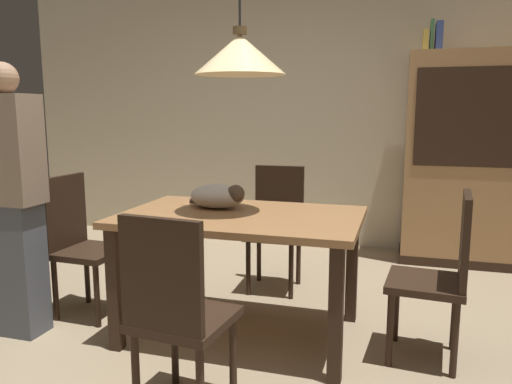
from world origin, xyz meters
TOP-DOWN VIEW (x-y plane):
  - ground at (0.00, 0.00)m, footprint 10.00×10.00m
  - back_wall at (0.00, 2.65)m, footprint 6.40×0.10m
  - dining_table at (-0.06, 0.38)m, footprint 1.40×0.90m
  - chair_near_front at (-0.06, -0.50)m, footprint 0.44×0.44m
  - chair_far_back at (-0.06, 1.26)m, footprint 0.41×0.41m
  - chair_right_side at (1.07, 0.37)m, footprint 0.43×0.43m
  - chair_left_side at (-1.19, 0.38)m, footprint 0.42×0.42m
  - cat_sleeping at (-0.24, 0.50)m, footprint 0.39×0.25m
  - pendant_lamp at (-0.06, 0.38)m, footprint 0.52×0.52m
  - hutch_bookcase at (1.41, 2.32)m, footprint 1.12×0.45m
  - book_yellow_short at (0.98, 2.32)m, footprint 0.04×0.20m
  - book_green_slim at (1.03, 2.32)m, footprint 0.03×0.20m
  - book_blue_wide at (1.09, 2.32)m, footprint 0.06×0.24m
  - person_standing at (-1.37, 0.02)m, footprint 0.36×0.22m

SIDE VIEW (x-z plane):
  - ground at x=0.00m, z-range 0.00..0.00m
  - chair_near_front at x=-0.06m, z-range 0.05..0.98m
  - chair_far_back at x=-0.06m, z-range 0.05..0.98m
  - chair_right_side at x=1.07m, z-range 0.05..0.98m
  - chair_left_side at x=-1.19m, z-range 0.05..0.98m
  - dining_table at x=-0.06m, z-range 0.27..1.02m
  - person_standing at x=-1.37m, z-range 0.01..1.63m
  - cat_sleeping at x=-0.24m, z-range 0.75..0.90m
  - hutch_bookcase at x=1.41m, z-range -0.04..1.81m
  - back_wall at x=0.00m, z-range 0.00..2.90m
  - pendant_lamp at x=-0.06m, z-range 1.01..2.31m
  - book_yellow_short at x=0.98m, z-range 1.85..2.03m
  - book_blue_wide at x=1.09m, z-range 1.85..2.09m
  - book_green_slim at x=1.03m, z-range 1.85..2.11m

